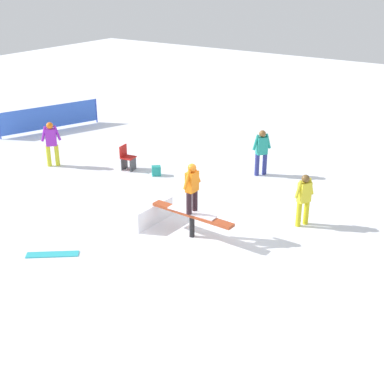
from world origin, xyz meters
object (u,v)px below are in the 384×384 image
object	(u,v)px
main_rider_on_rail	(192,189)
bystander_purple	(51,142)
bystander_yellow	(304,197)
folding_chair	(127,158)
backpack_on_snow	(156,171)
bystander_teal	(262,150)
rail_feature	(192,216)
loose_snowboard_cyan	(52,254)

from	to	relation	value
main_rider_on_rail	bystander_purple	xyz separation A→B (m)	(-7.23, 1.71, -0.48)
bystander_yellow	bystander_purple	size ratio (longest dim) A/B	0.93
folding_chair	main_rider_on_rail	bearing A→B (deg)	-130.51
folding_chair	backpack_on_snow	distance (m)	1.24
bystander_teal	folding_chair	bearing A→B (deg)	154.63
bystander_yellow	bystander_teal	distance (m)	3.94
rail_feature	folding_chair	distance (m)	5.59
backpack_on_snow	loose_snowboard_cyan	bearing A→B (deg)	-121.30
main_rider_on_rail	bystander_purple	size ratio (longest dim) A/B	0.87
rail_feature	loose_snowboard_cyan	size ratio (longest dim) A/B	1.92
rail_feature	loose_snowboard_cyan	bearing A→B (deg)	-127.77
bystander_yellow	bystander_purple	bearing A→B (deg)	119.48
main_rider_on_rail	bystander_teal	world-z (taller)	main_rider_on_rail
bystander_yellow	folding_chair	bearing A→B (deg)	110.78
loose_snowboard_cyan	backpack_on_snow	size ratio (longest dim) A/B	3.85
bystander_purple	bystander_teal	world-z (taller)	bystander_purple
bystander_purple	bystander_teal	xyz separation A→B (m)	(6.63, 3.40, -0.01)
bystander_teal	folding_chair	xyz separation A→B (m)	(-4.16, -2.20, -0.48)
rail_feature	bystander_teal	size ratio (longest dim) A/B	1.57
rail_feature	bystander_teal	distance (m)	5.16
bystander_teal	rail_feature	bearing A→B (deg)	-136.52
bystander_purple	loose_snowboard_cyan	world-z (taller)	bystander_purple
bystander_yellow	loose_snowboard_cyan	world-z (taller)	bystander_yellow
bystander_teal	backpack_on_snow	distance (m)	3.69
main_rider_on_rail	loose_snowboard_cyan	bearing A→B (deg)	-130.45
main_rider_on_rail	backpack_on_snow	world-z (taller)	main_rider_on_rail
loose_snowboard_cyan	backpack_on_snow	bearing A→B (deg)	-116.49
loose_snowboard_cyan	rail_feature	bearing A→B (deg)	-168.21
bystander_teal	loose_snowboard_cyan	world-z (taller)	bystander_teal
main_rider_on_rail	folding_chair	world-z (taller)	main_rider_on_rail
rail_feature	bystander_yellow	bearing A→B (deg)	49.20
rail_feature	bystander_purple	size ratio (longest dim) A/B	1.55
bystander_teal	main_rider_on_rail	bearing A→B (deg)	-136.52
rail_feature	bystander_purple	xyz separation A→B (m)	(-7.23, 1.71, 0.31)
bystander_teal	folding_chair	world-z (taller)	bystander_teal
folding_chair	backpack_on_snow	world-z (taller)	folding_chair
bystander_teal	backpack_on_snow	world-z (taller)	bystander_teal
folding_chair	bystander_purple	bearing A→B (deg)	107.09
bystander_yellow	folding_chair	world-z (taller)	bystander_yellow
rail_feature	loose_snowboard_cyan	distance (m)	3.70
rail_feature	bystander_purple	world-z (taller)	bystander_purple
bystander_yellow	backpack_on_snow	bearing A→B (deg)	108.57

